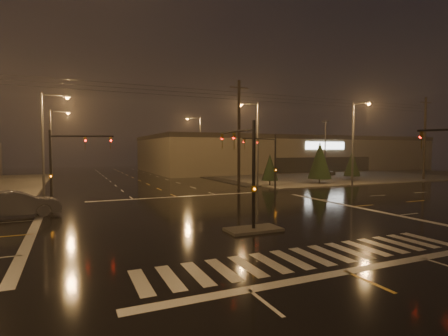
{
  "coord_description": "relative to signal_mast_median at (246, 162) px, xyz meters",
  "views": [
    {
      "loc": [
        -9.07,
        -20.56,
        4.42
      ],
      "look_at": [
        1.86,
        4.17,
        3.0
      ],
      "focal_mm": 28.0,
      "sensor_mm": 36.0,
      "label": 1
    }
  ],
  "objects": [
    {
      "name": "sidewalk_ne",
      "position": [
        30.0,
        33.07,
        -3.69
      ],
      "size": [
        36.0,
        36.0,
        0.12
      ],
      "primitive_type": "cube",
      "color": "#4C4A44",
      "rests_on": "ground"
    },
    {
      "name": "utility_pole_1",
      "position": [
        8.0,
        17.07,
        2.38
      ],
      "size": [
        2.2,
        0.32,
        12.0
      ],
      "color": "black",
      "rests_on": "ground"
    },
    {
      "name": "utility_pole_2",
      "position": [
        38.0,
        17.07,
        2.38
      ],
      "size": [
        2.2,
        0.32,
        12.0
      ],
      "color": "black",
      "rests_on": "ground"
    },
    {
      "name": "streetlight_4",
      "position": [
        11.18,
        39.07,
        2.05
      ],
      "size": [
        2.77,
        0.32,
        10.0
      ],
      "color": "#38383A",
      "rests_on": "ground"
    },
    {
      "name": "signal_mast_median",
      "position": [
        0.0,
        0.0,
        0.0
      ],
      "size": [
        0.25,
        4.59,
        6.0
      ],
      "color": "black",
      "rests_on": "ground"
    },
    {
      "name": "stop_bar_near",
      "position": [
        -0.0,
        -7.93,
        -3.75
      ],
      "size": [
        16.0,
        0.5,
        0.01
      ],
      "primitive_type": "cube",
      "color": "beige",
      "rests_on": "ground"
    },
    {
      "name": "car_parked",
      "position": [
        30.48,
        29.93,
        -3.07
      ],
      "size": [
        2.86,
        4.29,
        1.36
      ],
      "primitive_type": "imported",
      "rotation": [
        0.0,
        0.0,
        0.35
      ],
      "color": "black",
      "rests_on": "ground"
    },
    {
      "name": "streetlight_2",
      "position": [
        -11.18,
        37.07,
        2.05
      ],
      "size": [
        2.77,
        0.32,
        10.0
      ],
      "color": "#38383A",
      "rests_on": "ground"
    },
    {
      "name": "conifer_0",
      "position": [
        13.13,
        18.97,
        -1.47
      ],
      "size": [
        2.03,
        2.03,
        3.88
      ],
      "color": "black",
      "rests_on": "ground"
    },
    {
      "name": "ground",
      "position": [
        -0.0,
        3.07,
        -3.75
      ],
      "size": [
        140.0,
        140.0,
        0.0
      ],
      "primitive_type": "plane",
      "color": "black",
      "rests_on": "ground"
    },
    {
      "name": "retail_building",
      "position": [
        35.0,
        49.06,
        0.09
      ],
      "size": [
        60.2,
        28.3,
        7.2
      ],
      "color": "#6E654E",
      "rests_on": "ground"
    },
    {
      "name": "conifer_1",
      "position": [
        20.35,
        18.58,
        -0.7
      ],
      "size": [
        3.01,
        3.01,
        5.4
      ],
      "color": "black",
      "rests_on": "ground"
    },
    {
      "name": "crosswalk",
      "position": [
        -0.0,
        -5.93,
        -3.75
      ],
      "size": [
        15.0,
        2.6,
        0.01
      ],
      "primitive_type": "cube",
      "color": "beige",
      "rests_on": "ground"
    },
    {
      "name": "conifer_2",
      "position": [
        27.61,
        20.43,
        -1.25
      ],
      "size": [
        2.31,
        2.31,
        4.3
      ],
      "color": "black",
      "rests_on": "ground"
    },
    {
      "name": "streetlight_1",
      "position": [
        -11.18,
        21.07,
        2.05
      ],
      "size": [
        2.77,
        0.32,
        10.0
      ],
      "color": "#38383A",
      "rests_on": "ground"
    },
    {
      "name": "signal_mast_nw",
      "position": [
        -9.5,
        13.21,
        0.04
      ],
      "size": [
        4.84,
        1.86,
        6.0
      ],
      "color": "black",
      "rests_on": "ground"
    },
    {
      "name": "parking_lot",
      "position": [
        35.0,
        31.07,
        -3.71
      ],
      "size": [
        50.0,
        24.0,
        0.08
      ],
      "primitive_type": "cube",
      "color": "black",
      "rests_on": "ground"
    },
    {
      "name": "streetlight_6",
      "position": [
        22.0,
        14.26,
        2.05
      ],
      "size": [
        0.32,
        2.77,
        10.0
      ],
      "color": "#38383A",
      "rests_on": "ground"
    },
    {
      "name": "stop_bar_far",
      "position": [
        -0.0,
        14.07,
        -3.75
      ],
      "size": [
        16.0,
        0.5,
        0.01
      ],
      "primitive_type": "cube",
      "color": "beige",
      "rests_on": "ground"
    },
    {
      "name": "signal_mast_ne",
      "position": [
        9.5,
        13.21,
        0.04
      ],
      "size": [
        4.84,
        1.86,
        6.0
      ],
      "color": "black",
      "rests_on": "ground"
    },
    {
      "name": "streetlight_3",
      "position": [
        11.18,
        19.07,
        2.05
      ],
      "size": [
        2.77,
        0.32,
        10.0
      ],
      "color": "#38383A",
      "rests_on": "ground"
    },
    {
      "name": "car_crossing",
      "position": [
        -12.36,
        8.71,
        -2.89
      ],
      "size": [
        5.47,
        2.76,
        1.72
      ],
      "primitive_type": "imported",
      "rotation": [
        0.0,
        0.0,
        1.76
      ],
      "color": "slate",
      "rests_on": "ground"
    },
    {
      "name": "median_island",
      "position": [
        -0.0,
        -0.93,
        -3.68
      ],
      "size": [
        3.0,
        1.6,
        0.15
      ],
      "primitive_type": "cube",
      "color": "#4C4A44",
      "rests_on": "ground"
    }
  ]
}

